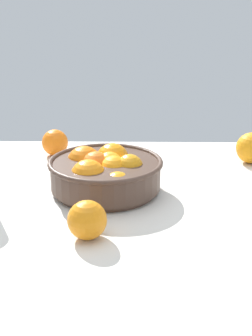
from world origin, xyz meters
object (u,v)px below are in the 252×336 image
Objects in this scene: loose_orange_2 at (55,143)px; loose_orange_0 at (252,148)px; fruit_bowl at (105,172)px; loose_orange_3 at (87,220)px.

loose_orange_0 is at bearing -5.94° from loose_orange_2.
fruit_bowl is 3.14× the size of loose_orange_0.
loose_orange_3 is at bearing -74.20° from loose_orange_2.
loose_orange_0 is 61.50cm from loose_orange_3.
loose_orange_2 is 0.99× the size of loose_orange_3.
fruit_bowl is 45.45cm from loose_orange_0.
fruit_bowl is 3.52× the size of loose_orange_3.
loose_orange_3 is at bearing -95.00° from fruit_bowl.
fruit_bowl is at bearing 85.00° from loose_orange_3.
loose_orange_2 is at bearing 120.98° from fruit_bowl.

